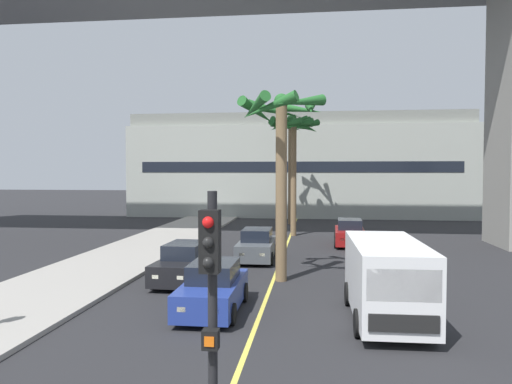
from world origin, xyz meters
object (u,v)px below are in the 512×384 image
at_px(car_queue_second, 185,264).
at_px(car_queue_third, 213,289).
at_px(palm_tree_near_median, 281,134).
at_px(car_queue_fourth, 350,233).
at_px(palm_tree_far_median, 294,138).
at_px(car_queue_front, 257,246).
at_px(traffic_light_median_near, 211,313).
at_px(delivery_van, 386,278).
at_px(palm_tree_mid_median, 291,134).

height_order(car_queue_second, car_queue_third, same).
distance_m(car_queue_third, palm_tree_near_median, 7.15).
xyz_separation_m(car_queue_second, car_queue_third, (1.99, -3.90, 0.00)).
height_order(car_queue_fourth, palm_tree_far_median, palm_tree_far_median).
xyz_separation_m(car_queue_third, palm_tree_near_median, (1.82, 4.54, 5.21)).
bearing_deg(car_queue_second, car_queue_front, 65.60).
xyz_separation_m(car_queue_third, car_queue_fourth, (5.28, 14.50, 0.00)).
height_order(car_queue_front, palm_tree_near_median, palm_tree_near_median).
relative_size(car_queue_third, traffic_light_median_near, 0.98).
bearing_deg(palm_tree_far_median, delivery_van, -79.24).
height_order(car_queue_third, palm_tree_far_median, palm_tree_far_median).
relative_size(traffic_light_median_near, palm_tree_near_median, 0.56).
relative_size(car_queue_second, delivery_van, 0.79).
height_order(car_queue_front, car_queue_fourth, same).
distance_m(car_queue_third, traffic_light_median_near, 9.60).
bearing_deg(car_queue_fourth, car_queue_second, -124.43).
height_order(palm_tree_near_median, palm_tree_far_median, palm_tree_far_median).
bearing_deg(traffic_light_median_near, palm_tree_mid_median, 91.29).
distance_m(car_queue_fourth, palm_tree_far_median, 7.99).
height_order(car_queue_front, car_queue_second, same).
xyz_separation_m(car_queue_third, palm_tree_far_median, (1.74, 18.41, 6.00)).
distance_m(car_queue_front, palm_tree_far_median, 11.27).
relative_size(car_queue_front, palm_tree_mid_median, 0.45).
bearing_deg(car_queue_fourth, palm_tree_mid_median, 110.10).
height_order(palm_tree_mid_median, palm_tree_far_median, palm_tree_mid_median).
distance_m(car_queue_front, palm_tree_near_median, 7.01).
bearing_deg(palm_tree_near_median, car_queue_second, -170.41).
distance_m(car_queue_second, palm_tree_far_median, 16.15).
height_order(car_queue_front, traffic_light_median_near, traffic_light_median_near).
xyz_separation_m(car_queue_fourth, delivery_van, (0.03, -14.84, 0.57)).
distance_m(car_queue_third, car_queue_fourth, 15.43).
bearing_deg(palm_tree_near_median, palm_tree_mid_median, 91.81).
xyz_separation_m(delivery_van, palm_tree_far_median, (-3.56, 18.75, 5.44)).
bearing_deg(traffic_light_median_near, car_queue_front, 95.10).
bearing_deg(car_queue_fourth, car_queue_front, -131.96).
relative_size(palm_tree_mid_median, palm_tree_far_median, 1.13).
relative_size(car_queue_front, palm_tree_far_median, 0.51).
distance_m(car_queue_fourth, traffic_light_median_near, 24.01).
height_order(car_queue_third, car_queue_fourth, same).
bearing_deg(car_queue_second, palm_tree_mid_median, 81.84).
height_order(car_queue_fourth, delivery_van, delivery_van).
relative_size(car_queue_second, car_queue_third, 1.01).
relative_size(delivery_van, palm_tree_mid_median, 0.58).
height_order(car_queue_third, delivery_van, delivery_van).
relative_size(delivery_van, traffic_light_median_near, 1.26).
bearing_deg(car_queue_fourth, traffic_light_median_near, -98.03).
bearing_deg(palm_tree_near_median, car_queue_third, -111.86).
xyz_separation_m(car_queue_front, car_queue_third, (-0.32, -8.98, 0.00)).
distance_m(traffic_light_median_near, palm_tree_mid_median, 35.33).
bearing_deg(car_queue_front, car_queue_fourth, 48.04).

